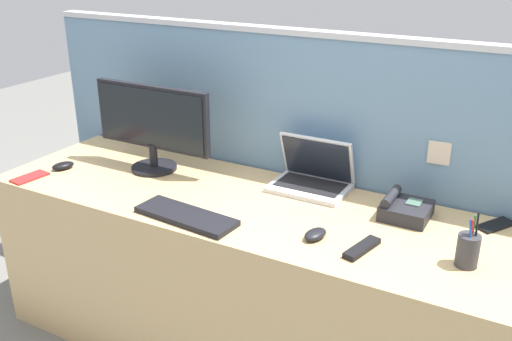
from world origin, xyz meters
name	(u,v)px	position (x,y,z in m)	size (l,w,h in m)	color
desk	(250,282)	(0.00, 0.00, 0.37)	(2.23, 0.67, 0.74)	tan
cubicle_divider	(291,182)	(0.00, 0.37, 0.69)	(2.54, 0.08, 1.37)	#6084A3
desktop_monitor	(152,123)	(-0.55, 0.11, 0.95)	(0.58, 0.20, 0.38)	black
laptop	(313,175)	(0.16, 0.26, 0.79)	(0.32, 0.23, 0.22)	silver
desk_phone	(405,209)	(0.57, 0.17, 0.77)	(0.17, 0.18, 0.09)	#232328
keyboard_main	(186,216)	(-0.14, -0.23, 0.75)	(0.40, 0.14, 0.02)	black
computer_mouse_right_hand	(315,234)	(0.34, -0.14, 0.75)	(0.06, 0.10, 0.03)	black
computer_mouse_left_hand	(63,166)	(-0.92, -0.10, 0.75)	(0.06, 0.10, 0.03)	black
pen_cup	(468,250)	(0.83, -0.07, 0.79)	(0.07, 0.07, 0.19)	#333338
cell_phone_black_slab	(496,225)	(0.88, 0.26, 0.74)	(0.06, 0.15, 0.01)	black
cell_phone_red_case	(30,177)	(-0.96, -0.25, 0.74)	(0.07, 0.15, 0.01)	#B22323
tv_remote	(362,248)	(0.51, -0.14, 0.75)	(0.04, 0.17, 0.02)	black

